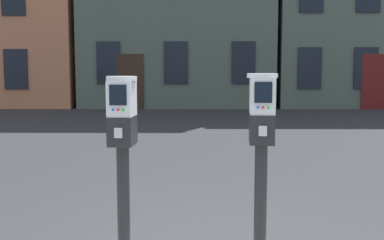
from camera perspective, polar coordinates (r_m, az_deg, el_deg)
parking_meter_near_kerb at (r=3.44m, az=-8.25°, el=-1.95°), size 0.23×0.26×1.37m
parking_meter_twin_adjacent at (r=3.43m, az=8.25°, el=-1.75°), size 0.23×0.26×1.39m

